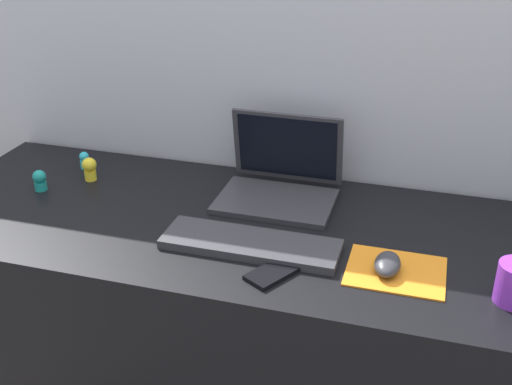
{
  "coord_description": "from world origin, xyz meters",
  "views": [
    {
      "loc": [
        0.4,
        -1.31,
        1.5
      ],
      "look_at": [
        0.01,
        0.0,
        0.83
      ],
      "focal_mm": 44.9,
      "sensor_mm": 36.0,
      "label": 1
    }
  ],
  "objects_px": {
    "toy_figurine_teal": "(40,180)",
    "toy_figurine_cyan": "(85,160)",
    "laptop": "(281,177)",
    "toy_figurine_yellow": "(90,168)",
    "cell_phone": "(274,272)",
    "mouse": "(387,264)",
    "keyboard": "(251,244)"
  },
  "relations": [
    {
      "from": "keyboard",
      "to": "toy_figurine_teal",
      "type": "relative_size",
      "value": 7.11
    },
    {
      "from": "toy_figurine_teal",
      "to": "laptop",
      "type": "bearing_deg",
      "value": 13.78
    },
    {
      "from": "cell_phone",
      "to": "toy_figurine_yellow",
      "type": "height_order",
      "value": "toy_figurine_yellow"
    },
    {
      "from": "keyboard",
      "to": "toy_figurine_cyan",
      "type": "height_order",
      "value": "toy_figurine_cyan"
    },
    {
      "from": "toy_figurine_teal",
      "to": "toy_figurine_cyan",
      "type": "relative_size",
      "value": 1.13
    },
    {
      "from": "toy_figurine_yellow",
      "to": "toy_figurine_cyan",
      "type": "bearing_deg",
      "value": 129.91
    },
    {
      "from": "keyboard",
      "to": "mouse",
      "type": "relative_size",
      "value": 4.27
    },
    {
      "from": "toy_figurine_teal",
      "to": "toy_figurine_cyan",
      "type": "xyz_separation_m",
      "value": [
        0.04,
        0.16,
        -0.0
      ]
    },
    {
      "from": "cell_phone",
      "to": "toy_figurine_yellow",
      "type": "relative_size",
      "value": 1.93
    },
    {
      "from": "laptop",
      "to": "toy_figurine_teal",
      "type": "xyz_separation_m",
      "value": [
        -0.63,
        -0.16,
        -0.02
      ]
    },
    {
      "from": "cell_phone",
      "to": "toy_figurine_yellow",
      "type": "distance_m",
      "value": 0.7
    },
    {
      "from": "keyboard",
      "to": "toy_figurine_yellow",
      "type": "bearing_deg",
      "value": 157.37
    },
    {
      "from": "cell_phone",
      "to": "toy_figurine_cyan",
      "type": "distance_m",
      "value": 0.78
    },
    {
      "from": "cell_phone",
      "to": "toy_figurine_teal",
      "type": "bearing_deg",
      "value": -166.97
    },
    {
      "from": "keyboard",
      "to": "mouse",
      "type": "xyz_separation_m",
      "value": [
        0.31,
        -0.01,
        0.01
      ]
    },
    {
      "from": "laptop",
      "to": "cell_phone",
      "type": "height_order",
      "value": "laptop"
    },
    {
      "from": "laptop",
      "to": "toy_figurine_teal",
      "type": "bearing_deg",
      "value": -166.22
    },
    {
      "from": "mouse",
      "to": "toy_figurine_yellow",
      "type": "relative_size",
      "value": 1.45
    },
    {
      "from": "toy_figurine_teal",
      "to": "toy_figurine_cyan",
      "type": "height_order",
      "value": "toy_figurine_teal"
    },
    {
      "from": "cell_phone",
      "to": "toy_figurine_teal",
      "type": "relative_size",
      "value": 2.22
    },
    {
      "from": "toy_figurine_teal",
      "to": "toy_figurine_yellow",
      "type": "relative_size",
      "value": 0.87
    },
    {
      "from": "mouse",
      "to": "toy_figurine_yellow",
      "type": "distance_m",
      "value": 0.88
    },
    {
      "from": "keyboard",
      "to": "laptop",
      "type": "bearing_deg",
      "value": 90.53
    },
    {
      "from": "toy_figurine_teal",
      "to": "toy_figurine_yellow",
      "type": "distance_m",
      "value": 0.14
    },
    {
      "from": "laptop",
      "to": "toy_figurine_cyan",
      "type": "distance_m",
      "value": 0.59
    },
    {
      "from": "laptop",
      "to": "keyboard",
      "type": "distance_m",
      "value": 0.29
    },
    {
      "from": "keyboard",
      "to": "toy_figurine_cyan",
      "type": "relative_size",
      "value": 8.03
    },
    {
      "from": "toy_figurine_cyan",
      "to": "laptop",
      "type": "bearing_deg",
      "value": -0.75
    },
    {
      "from": "laptop",
      "to": "toy_figurine_yellow",
      "type": "xyz_separation_m",
      "value": [
        -0.54,
        -0.06,
        -0.02
      ]
    },
    {
      "from": "keyboard",
      "to": "toy_figurine_yellow",
      "type": "relative_size",
      "value": 6.18
    },
    {
      "from": "keyboard",
      "to": "toy_figurine_yellow",
      "type": "distance_m",
      "value": 0.58
    },
    {
      "from": "laptop",
      "to": "toy_figurine_cyan",
      "type": "relative_size",
      "value": 5.88
    }
  ]
}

